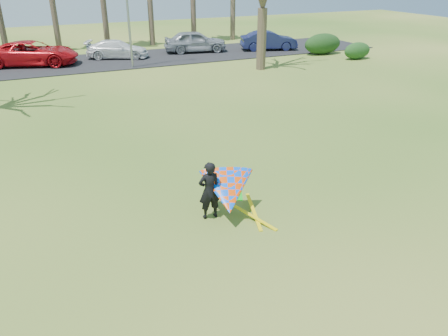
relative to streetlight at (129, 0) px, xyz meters
name	(u,v)px	position (x,y,z in m)	size (l,w,h in m)	color
ground	(255,234)	(-2.16, -22.00, -4.46)	(100.00, 100.00, 0.00)	#205A13
parking_strip	(96,62)	(-2.16, 3.00, -4.43)	(46.00, 7.00, 0.06)	black
streetlight	(129,0)	(0.00, 0.00, 0.00)	(2.28, 0.18, 8.00)	gray
hedge_near	(323,44)	(15.06, -1.08, -3.65)	(3.26, 1.48, 1.63)	#153413
hedge_far	(357,51)	(16.25, -3.87, -3.83)	(2.27, 1.07, 1.26)	#183D16
car_2	(33,53)	(-6.34, 3.52, -3.56)	(2.80, 6.07, 1.69)	red
car_3	(117,49)	(-0.38, 3.74, -3.73)	(1.88, 4.62, 1.34)	white
car_4	(195,41)	(5.99, 3.78, -3.55)	(2.02, 5.02, 1.71)	#8F939B
car_5	(269,40)	(11.96, 2.18, -3.64)	(1.63, 4.67, 1.54)	#191E4C
kite_flyer	(226,191)	(-2.52, -20.92, -3.62)	(2.13, 2.39, 2.02)	black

